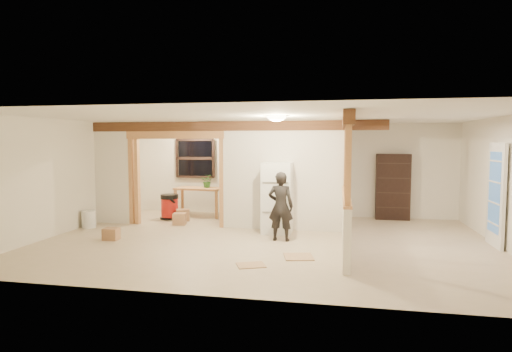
% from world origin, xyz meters
% --- Properties ---
extents(floor, '(9.00, 6.50, 0.01)m').
position_xyz_m(floor, '(0.00, 0.00, -0.01)').
color(floor, '#C1AA8F').
rests_on(floor, ground).
extents(ceiling, '(9.00, 6.50, 0.01)m').
position_xyz_m(ceiling, '(0.00, 0.00, 2.50)').
color(ceiling, white).
extents(wall_back, '(9.00, 0.01, 2.50)m').
position_xyz_m(wall_back, '(0.00, 3.25, 1.25)').
color(wall_back, silver).
rests_on(wall_back, floor).
extents(wall_front, '(9.00, 0.01, 2.50)m').
position_xyz_m(wall_front, '(0.00, -3.25, 1.25)').
color(wall_front, silver).
rests_on(wall_front, floor).
extents(wall_left, '(0.01, 6.50, 2.50)m').
position_xyz_m(wall_left, '(-4.50, 0.00, 1.25)').
color(wall_left, silver).
rests_on(wall_left, floor).
extents(wall_right, '(0.01, 6.50, 2.50)m').
position_xyz_m(wall_right, '(4.50, 0.00, 1.25)').
color(wall_right, silver).
rests_on(wall_right, floor).
extents(partition_left_stub, '(0.90, 0.12, 2.50)m').
position_xyz_m(partition_left_stub, '(-4.05, 1.20, 1.25)').
color(partition_left_stub, silver).
rests_on(partition_left_stub, floor).
extents(partition_center, '(2.80, 0.12, 2.50)m').
position_xyz_m(partition_center, '(0.20, 1.20, 1.25)').
color(partition_center, silver).
rests_on(partition_center, floor).
extents(doorway_frame, '(2.46, 0.14, 2.20)m').
position_xyz_m(doorway_frame, '(-2.40, 1.20, 1.10)').
color(doorway_frame, tan).
rests_on(doorway_frame, floor).
extents(header_beam_back, '(7.00, 0.18, 0.22)m').
position_xyz_m(header_beam_back, '(-1.00, 1.20, 2.38)').
color(header_beam_back, brown).
rests_on(header_beam_back, ceiling).
extents(header_beam_right, '(0.18, 3.30, 0.22)m').
position_xyz_m(header_beam_right, '(1.60, -0.40, 2.38)').
color(header_beam_right, brown).
rests_on(header_beam_right, ceiling).
extents(pony_wall, '(0.12, 3.20, 1.00)m').
position_xyz_m(pony_wall, '(1.60, -0.40, 0.50)').
color(pony_wall, silver).
rests_on(pony_wall, floor).
extents(stud_partition, '(0.14, 3.20, 1.32)m').
position_xyz_m(stud_partition, '(1.60, -0.40, 1.66)').
color(stud_partition, tan).
rests_on(stud_partition, pony_wall).
extents(window_back, '(1.12, 0.10, 1.10)m').
position_xyz_m(window_back, '(-2.60, 3.17, 1.55)').
color(window_back, black).
rests_on(window_back, wall_back).
extents(french_door, '(0.12, 0.86, 2.00)m').
position_xyz_m(french_door, '(4.42, 0.40, 1.00)').
color(french_door, white).
rests_on(french_door, floor).
extents(ceiling_dome_main, '(0.36, 0.36, 0.16)m').
position_xyz_m(ceiling_dome_main, '(0.30, -0.50, 2.48)').
color(ceiling_dome_main, '#FFEABF').
rests_on(ceiling_dome_main, ceiling).
extents(ceiling_dome_util, '(0.32, 0.32, 0.14)m').
position_xyz_m(ceiling_dome_util, '(-2.50, 2.30, 2.48)').
color(ceiling_dome_util, '#FFEABF').
rests_on(ceiling_dome_util, ceiling).
extents(hanging_bulb, '(0.07, 0.07, 0.07)m').
position_xyz_m(hanging_bulb, '(-2.00, 1.60, 2.18)').
color(hanging_bulb, '#FFD88C').
rests_on(hanging_bulb, ceiling).
extents(refrigerator, '(0.64, 0.63, 1.56)m').
position_xyz_m(refrigerator, '(0.13, 0.83, 0.78)').
color(refrigerator, white).
rests_on(refrigerator, floor).
extents(woman, '(0.54, 0.37, 1.42)m').
position_xyz_m(woman, '(0.30, 0.08, 0.71)').
color(woman, black).
rests_on(woman, floor).
extents(work_table, '(1.30, 0.73, 0.78)m').
position_xyz_m(work_table, '(-2.27, 2.51, 0.39)').
color(work_table, tan).
rests_on(work_table, floor).
extents(potted_plant, '(0.33, 0.29, 0.36)m').
position_xyz_m(potted_plant, '(-2.04, 2.56, 0.97)').
color(potted_plant, '#2D5420').
rests_on(potted_plant, work_table).
extents(shop_vac, '(0.65, 0.65, 0.66)m').
position_xyz_m(shop_vac, '(-2.89, 1.97, 0.33)').
color(shop_vac, '#B31913').
rests_on(shop_vac, floor).
extents(bookshelf, '(0.85, 0.28, 1.71)m').
position_xyz_m(bookshelf, '(2.83, 3.04, 0.85)').
color(bookshelf, black).
rests_on(bookshelf, floor).
extents(bucket, '(0.42, 0.42, 0.41)m').
position_xyz_m(bucket, '(-4.31, 0.52, 0.20)').
color(bucket, silver).
rests_on(bucket, floor).
extents(box_util_a, '(0.42, 0.39, 0.29)m').
position_xyz_m(box_util_a, '(-2.47, 1.82, 0.14)').
color(box_util_a, '#A2734E').
rests_on(box_util_a, floor).
extents(box_util_b, '(0.36, 0.36, 0.28)m').
position_xyz_m(box_util_b, '(-2.36, 1.30, 0.14)').
color(box_util_b, '#A2734E').
rests_on(box_util_b, floor).
extents(box_front, '(0.31, 0.26, 0.24)m').
position_xyz_m(box_front, '(-3.13, -0.54, 0.12)').
color(box_front, '#A2734E').
rests_on(box_front, floor).
extents(floor_panel_near, '(0.59, 0.59, 0.02)m').
position_xyz_m(floor_panel_near, '(0.79, -1.13, 0.01)').
color(floor_panel_near, tan).
rests_on(floor_panel_near, floor).
extents(floor_panel_far, '(0.55, 0.50, 0.01)m').
position_xyz_m(floor_panel_far, '(0.08, -1.79, 0.01)').
color(floor_panel_far, tan).
rests_on(floor_panel_far, floor).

